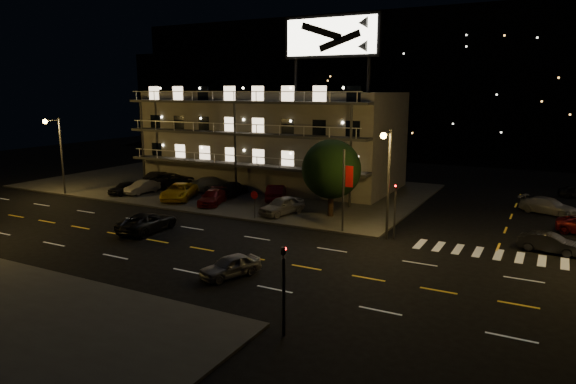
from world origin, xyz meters
The scene contains 25 objects.
ground centered at (0.00, 0.00, 0.00)m, with size 140.00×140.00×0.00m, color black.
curb_nw centered at (-14.00, 20.00, 0.07)m, with size 44.00×24.00×0.15m, color #393937.
motel centered at (-9.94, 23.88, 5.34)m, with size 28.00×13.80×18.10m.
hill_backdrop centered at (-5.94, 68.78, 11.55)m, with size 120.00×25.00×24.00m.
streetlight_nw centered at (-26.00, 7.94, 4.96)m, with size 0.44×1.92×8.00m.
streetlight_nc centered at (8.50, 7.94, 4.96)m, with size 0.44×1.92×8.00m.
signal_nw centered at (9.00, 8.50, 2.57)m, with size 0.20×0.27×4.60m.
signal_sw centered at (9.00, -8.50, 2.57)m, with size 0.20×0.27×4.60m.
banner_north centered at (5.09, 8.40, 3.43)m, with size 0.83×0.16×6.40m.
stop_sign centered at (-3.00, 8.57, 1.71)m, with size 0.91×0.11×2.61m.
tree centered at (2.27, 12.37, 4.05)m, with size 5.21×5.02×6.57m.
lot_car_0 centered at (-20.34, 11.17, 0.80)m, with size 1.53×3.81×1.30m, color black.
lot_car_1 centered at (-18.95, 12.15, 0.81)m, with size 1.41×4.03×1.33m, color gray.
lot_car_2 centered at (-13.64, 11.68, 0.92)m, with size 2.56×5.55×1.54m, color gold.
lot_car_3 centered at (-9.39, 11.38, 0.81)m, with size 1.85×4.56×1.32m, color #540C0F.
lot_car_4 centered at (-1.67, 10.95, 0.92)m, with size 1.82×4.53×1.54m, color gray.
lot_car_5 centered at (-21.34, 17.42, 0.86)m, with size 1.50×4.31×1.42m, color black.
lot_car_6 centered at (-18.57, 16.71, 0.91)m, with size 2.53×5.49×1.53m, color black.
lot_car_7 centered at (-13.36, 16.97, 0.89)m, with size 2.08×5.13×1.49m, color gray.
lot_car_8 centered at (-10.05, 15.77, 0.91)m, with size 1.79×4.46×1.52m, color black.
lot_car_9 centered at (-4.99, 15.85, 0.92)m, with size 1.62×4.66×1.54m, color #540C0F.
side_car_0 centered at (19.16, 10.36, 0.65)m, with size 1.38×3.96×1.30m, color black.
side_car_2 centered at (18.79, 22.61, 0.71)m, with size 1.99×4.89×1.42m, color gray.
road_car_east centered at (2.71, -3.44, 0.64)m, with size 1.50×3.73×1.27m, color gray.
road_car_west centered at (-8.51, 1.76, 0.73)m, with size 2.41×5.23×1.45m, color black.
Camera 1 is at (19.07, -27.12, 10.73)m, focal length 32.00 mm.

